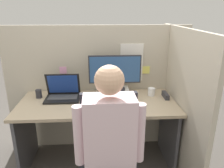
# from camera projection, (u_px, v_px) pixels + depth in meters

# --- Properties ---
(cubicle_panel_back) EXTENTS (2.09, 0.05, 1.46)m
(cubicle_panel_back) POSITION_uv_depth(u_px,v_px,m) (98.00, 89.00, 2.57)
(cubicle_panel_back) COLOR #B7AD99
(cubicle_panel_back) RESTS_ON ground
(cubicle_panel_right) EXTENTS (0.04, 1.33, 1.46)m
(cubicle_panel_right) POSITION_uv_depth(u_px,v_px,m) (179.00, 102.00, 2.20)
(cubicle_panel_right) COLOR #B7AD99
(cubicle_panel_right) RESTS_ON ground
(desk) EXTENTS (1.59, 0.69, 0.73)m
(desk) POSITION_uv_depth(u_px,v_px,m) (98.00, 117.00, 2.27)
(desk) COLOR tan
(desk) RESTS_ON ground
(paper_box) EXTENTS (0.31, 0.25, 0.06)m
(paper_box) POSITION_uv_depth(u_px,v_px,m) (115.00, 92.00, 2.39)
(paper_box) COLOR white
(paper_box) RESTS_ON desk
(monitor) EXTENTS (0.56, 0.23, 0.38)m
(monitor) POSITION_uv_depth(u_px,v_px,m) (115.00, 72.00, 2.32)
(monitor) COLOR #232328
(monitor) RESTS_ON paper_box
(laptop) EXTENTS (0.35, 0.26, 0.26)m
(laptop) POSITION_uv_depth(u_px,v_px,m) (63.00, 94.00, 2.29)
(laptop) COLOR black
(laptop) RESTS_ON desk
(mouse) EXTENTS (0.06, 0.05, 0.03)m
(mouse) POSITION_uv_depth(u_px,v_px,m) (86.00, 104.00, 2.13)
(mouse) COLOR silver
(mouse) RESTS_ON desk
(stapler) EXTENTS (0.04, 0.16, 0.05)m
(stapler) POSITION_uv_depth(u_px,v_px,m) (165.00, 95.00, 2.32)
(stapler) COLOR #2D2D33
(stapler) RESTS_ON desk
(carrot_toy) EXTENTS (0.05, 0.15, 0.05)m
(carrot_toy) POSITION_uv_depth(u_px,v_px,m) (110.00, 109.00, 2.01)
(carrot_toy) COLOR orange
(carrot_toy) RESTS_ON desk
(office_chair) EXTENTS (0.52, 0.56, 1.03)m
(office_chair) POSITION_uv_depth(u_px,v_px,m) (109.00, 163.00, 1.66)
(office_chair) COLOR black
(office_chair) RESTS_ON ground
(person) EXTENTS (0.48, 0.41, 1.31)m
(person) POSITION_uv_depth(u_px,v_px,m) (110.00, 148.00, 1.44)
(person) COLOR black
(person) RESTS_ON ground
(coffee_mug) EXTENTS (0.08, 0.08, 0.09)m
(coffee_mug) POSITION_uv_depth(u_px,v_px,m) (151.00, 92.00, 2.37)
(coffee_mug) COLOR white
(coffee_mug) RESTS_ON desk
(pen_cup) EXTENTS (0.06, 0.06, 0.09)m
(pen_cup) POSITION_uv_depth(u_px,v_px,m) (39.00, 94.00, 2.31)
(pen_cup) COLOR #28282D
(pen_cup) RESTS_ON desk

